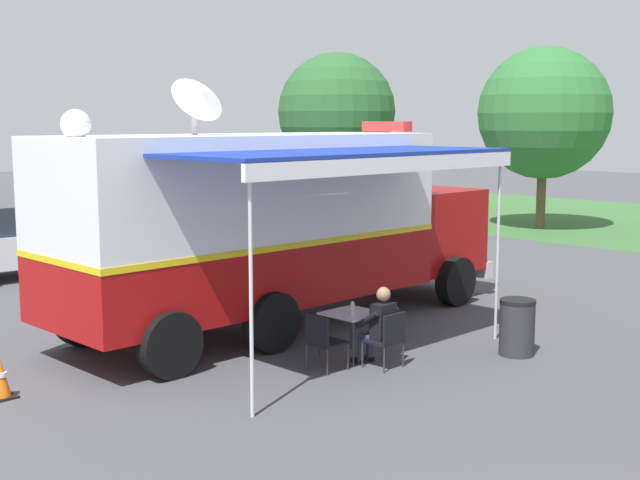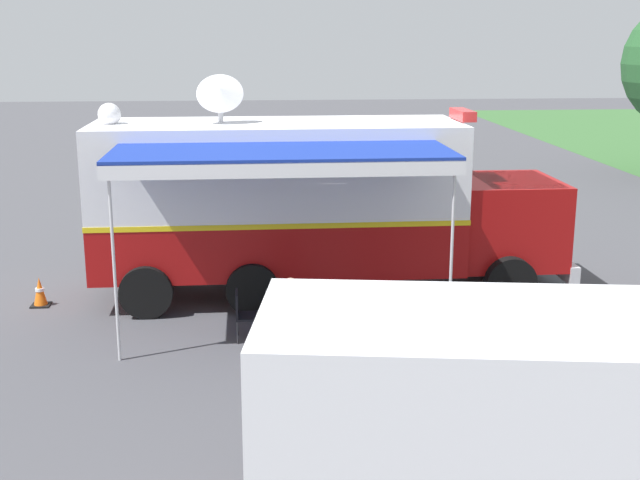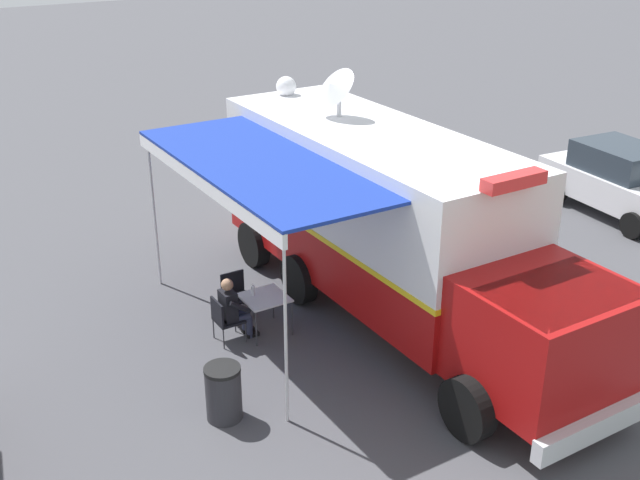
{
  "view_description": "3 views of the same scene",
  "coord_description": "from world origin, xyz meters",
  "px_view_note": "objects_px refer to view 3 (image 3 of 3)",
  "views": [
    {
      "loc": [
        11.3,
        -9.26,
        3.72
      ],
      "look_at": [
        1.0,
        0.81,
        1.69
      ],
      "focal_mm": 47.19,
      "sensor_mm": 36.0,
      "label": 1
    },
    {
      "loc": [
        16.25,
        -0.47,
        5.2
      ],
      "look_at": [
        2.2,
        0.67,
        1.66
      ],
      "focal_mm": 46.53,
      "sensor_mm": 36.0,
      "label": 2
    },
    {
      "loc": [
        7.99,
        11.49,
        7.48
      ],
      "look_at": [
        0.77,
        -0.53,
        1.24
      ],
      "focal_mm": 43.66,
      "sensor_mm": 36.0,
      "label": 3
    }
  ],
  "objects_px": {
    "trash_bin": "(224,393)",
    "traffic_cone": "(246,214)",
    "seated_responder": "(233,308)",
    "folding_chair_at_table": "(224,317)",
    "car_behind_truck": "(621,180)",
    "command_truck": "(390,221)",
    "folding_table": "(264,300)",
    "folding_chair_beside_table": "(235,291)",
    "water_bottle": "(253,290)"
  },
  "relations": [
    {
      "from": "folding_chair_beside_table",
      "to": "car_behind_truck",
      "type": "relative_size",
      "value": 0.2
    },
    {
      "from": "folding_chair_at_table",
      "to": "traffic_cone",
      "type": "height_order",
      "value": "folding_chair_at_table"
    },
    {
      "from": "trash_bin",
      "to": "car_behind_truck",
      "type": "distance_m",
      "value": 12.5
    },
    {
      "from": "folding_table",
      "to": "seated_responder",
      "type": "height_order",
      "value": "seated_responder"
    },
    {
      "from": "command_truck",
      "to": "folding_table",
      "type": "distance_m",
      "value": 2.74
    },
    {
      "from": "command_truck",
      "to": "trash_bin",
      "type": "bearing_deg",
      "value": 19.11
    },
    {
      "from": "water_bottle",
      "to": "seated_responder",
      "type": "distance_m",
      "value": 0.5
    },
    {
      "from": "folding_chair_beside_table",
      "to": "traffic_cone",
      "type": "bearing_deg",
      "value": -118.32
    },
    {
      "from": "folding_table",
      "to": "car_behind_truck",
      "type": "xyz_separation_m",
      "value": [
        -10.46,
        -0.65,
        0.21
      ]
    },
    {
      "from": "folding_chair_beside_table",
      "to": "trash_bin",
      "type": "height_order",
      "value": "trash_bin"
    },
    {
      "from": "folding_chair_at_table",
      "to": "water_bottle",
      "type": "bearing_deg",
      "value": -171.68
    },
    {
      "from": "folding_chair_at_table",
      "to": "seated_responder",
      "type": "height_order",
      "value": "seated_responder"
    },
    {
      "from": "command_truck",
      "to": "water_bottle",
      "type": "distance_m",
      "value": 2.84
    },
    {
      "from": "folding_table",
      "to": "command_truck",
      "type": "bearing_deg",
      "value": 166.24
    },
    {
      "from": "folding_chair_at_table",
      "to": "car_behind_truck",
      "type": "distance_m",
      "value": 11.28
    },
    {
      "from": "trash_bin",
      "to": "command_truck",
      "type": "bearing_deg",
      "value": -160.89
    },
    {
      "from": "car_behind_truck",
      "to": "traffic_cone",
      "type": "bearing_deg",
      "value": -26.27
    },
    {
      "from": "seated_responder",
      "to": "trash_bin",
      "type": "bearing_deg",
      "value": 61.15
    },
    {
      "from": "water_bottle",
      "to": "trash_bin",
      "type": "bearing_deg",
      "value": 53.48
    },
    {
      "from": "command_truck",
      "to": "car_behind_truck",
      "type": "distance_m",
      "value": 8.27
    },
    {
      "from": "folding_table",
      "to": "traffic_cone",
      "type": "relative_size",
      "value": 1.39
    },
    {
      "from": "folding_chair_beside_table",
      "to": "seated_responder",
      "type": "bearing_deg",
      "value": 62.19
    },
    {
      "from": "trash_bin",
      "to": "traffic_cone",
      "type": "bearing_deg",
      "value": -118.42
    },
    {
      "from": "folding_table",
      "to": "trash_bin",
      "type": "distance_m",
      "value": 2.66
    },
    {
      "from": "command_truck",
      "to": "folding_chair_beside_table",
      "type": "xyz_separation_m",
      "value": [
        2.55,
        -1.43,
        -1.43
      ]
    },
    {
      "from": "folding_chair_beside_table",
      "to": "seated_responder",
      "type": "relative_size",
      "value": 0.7
    },
    {
      "from": "command_truck",
      "to": "folding_table",
      "type": "relative_size",
      "value": 11.8
    },
    {
      "from": "folding_table",
      "to": "seated_responder",
      "type": "xyz_separation_m",
      "value": [
        0.61,
        -0.06,
        -0.02
      ]
    },
    {
      "from": "folding_chair_at_table",
      "to": "traffic_cone",
      "type": "bearing_deg",
      "value": -119.96
    },
    {
      "from": "seated_responder",
      "to": "car_behind_truck",
      "type": "bearing_deg",
      "value": -176.94
    },
    {
      "from": "command_truck",
      "to": "folding_table",
      "type": "xyz_separation_m",
      "value": [
        2.35,
        -0.58,
        -1.27
      ]
    },
    {
      "from": "trash_bin",
      "to": "traffic_cone",
      "type": "distance_m",
      "value": 7.78
    },
    {
      "from": "traffic_cone",
      "to": "folding_chair_beside_table",
      "type": "bearing_deg",
      "value": 61.68
    },
    {
      "from": "seated_responder",
      "to": "car_behind_truck",
      "type": "relative_size",
      "value": 0.29
    },
    {
      "from": "folding_chair_at_table",
      "to": "folding_table",
      "type": "bearing_deg",
      "value": 175.76
    },
    {
      "from": "car_behind_truck",
      "to": "command_truck",
      "type": "bearing_deg",
      "value": 8.62
    },
    {
      "from": "water_bottle",
      "to": "folding_chair_beside_table",
      "type": "distance_m",
      "value": 0.77
    },
    {
      "from": "folding_chair_at_table",
      "to": "seated_responder",
      "type": "distance_m",
      "value": 0.23
    },
    {
      "from": "folding_chair_beside_table",
      "to": "traffic_cone",
      "type": "height_order",
      "value": "folding_chair_beside_table"
    },
    {
      "from": "water_bottle",
      "to": "trash_bin",
      "type": "xyz_separation_m",
      "value": [
        1.59,
        2.15,
        -0.38
      ]
    },
    {
      "from": "trash_bin",
      "to": "car_behind_truck",
      "type": "relative_size",
      "value": 0.21
    },
    {
      "from": "seated_responder",
      "to": "traffic_cone",
      "type": "relative_size",
      "value": 2.16
    },
    {
      "from": "command_truck",
      "to": "folding_table",
      "type": "bearing_deg",
      "value": -13.76
    },
    {
      "from": "folding_chair_beside_table",
      "to": "car_behind_truck",
      "type": "height_order",
      "value": "car_behind_truck"
    },
    {
      "from": "seated_responder",
      "to": "trash_bin",
      "type": "distance_m",
      "value": 2.36
    },
    {
      "from": "water_bottle",
      "to": "seated_responder",
      "type": "height_order",
      "value": "seated_responder"
    },
    {
      "from": "folding_chair_at_table",
      "to": "seated_responder",
      "type": "relative_size",
      "value": 0.7
    },
    {
      "from": "traffic_cone",
      "to": "car_behind_truck",
      "type": "distance_m",
      "value": 9.5
    },
    {
      "from": "traffic_cone",
      "to": "seated_responder",
      "type": "bearing_deg",
      "value": 61.76
    },
    {
      "from": "command_truck",
      "to": "folding_chair_at_table",
      "type": "height_order",
      "value": "command_truck"
    }
  ]
}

